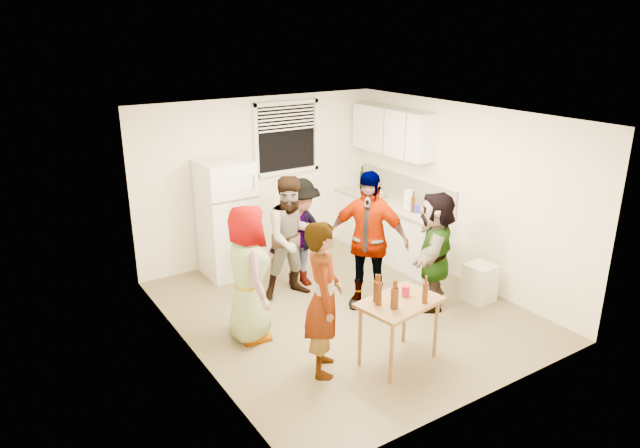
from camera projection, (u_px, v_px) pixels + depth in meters
room at (344, 310)px, 7.38m from camera, size 4.00×4.50×2.50m
window at (287, 138)px, 8.76m from camera, size 1.12×0.10×1.06m
refrigerator at (227, 219)px, 8.21m from camera, size 0.70×0.70×1.70m
counter_lower at (390, 229)px, 9.02m from camera, size 0.60×2.20×0.86m
countertop at (391, 202)px, 8.87m from camera, size 0.64×2.22×0.04m
backsplash at (406, 187)px, 8.96m from camera, size 0.03×2.20×0.36m
upper_cabinets at (392, 131)px, 8.75m from camera, size 0.34×1.60×0.70m
kettle at (380, 198)px, 9.01m from camera, size 0.30×0.28×0.20m
paper_towel at (408, 208)px, 8.54m from camera, size 0.13×0.13×0.28m
wine_bottle at (362, 188)px, 9.56m from camera, size 0.07×0.07×0.29m
beer_bottle_counter at (412, 212)px, 8.34m from camera, size 0.06×0.06×0.23m
blue_cup at (417, 213)px, 8.30m from camera, size 0.09×0.09×0.12m
picture_frame at (375, 184)px, 9.51m from camera, size 0.02×0.19×0.15m
trash_bin at (479, 283)px, 7.56m from camera, size 0.36×0.36×0.51m
serving_table at (397, 361)px, 6.26m from camera, size 0.95×0.71×0.73m
beer_bottle_table at (378, 305)px, 5.93m from camera, size 0.07×0.07×0.25m
red_cup at (405, 296)px, 6.13m from camera, size 0.09×0.09×0.12m
guest_grey at (251, 336)px, 6.74m from camera, size 1.74×1.07×0.52m
guest_stripe at (323, 369)px, 6.10m from camera, size 1.75×1.39×0.40m
guest_back_left at (294, 294)px, 7.80m from camera, size 1.05×1.77×0.63m
guest_back_right at (301, 285)px, 8.08m from camera, size 1.02×1.56×0.58m
guest_black at (365, 305)px, 7.51m from camera, size 2.09×1.95×0.44m
guest_orange at (431, 304)px, 7.52m from camera, size 2.10×2.11×0.46m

